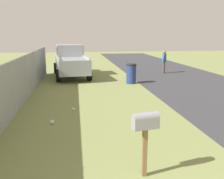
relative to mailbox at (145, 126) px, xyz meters
name	(u,v)px	position (x,y,z in m)	size (l,w,h in m)	color
mailbox	(145,126)	(0.00, 0.00, 0.00)	(0.28, 0.54, 1.32)	brown
pickup_truck	(70,60)	(12.63, 1.65, 0.05)	(5.60, 2.59, 2.09)	#93999E
trash_bin	(131,74)	(9.51, -1.84, -0.49)	(0.58, 0.58, 1.13)	navy
pedestrian	(164,60)	(13.01, -5.05, -0.11)	(0.43, 0.38, 1.65)	#4C4238
fence_section	(21,80)	(5.69, 3.44, -0.04)	(16.46, 0.07, 1.91)	#9EA3A8
litter_bag_near_hydrant	(52,122)	(3.27, 2.08, -0.99)	(0.14, 0.14, 0.14)	silver
litter_cup_midfield_a	(73,109)	(4.71, 1.44, -1.02)	(0.08, 0.08, 0.10)	white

